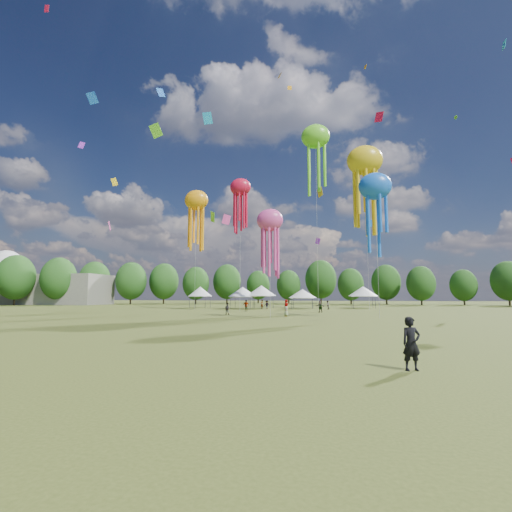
# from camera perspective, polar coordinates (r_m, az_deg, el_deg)

# --- Properties ---
(ground) EXTENTS (300.00, 300.00, 0.00)m
(ground) POSITION_cam_1_polar(r_m,az_deg,el_deg) (18.16, -9.95, -14.08)
(ground) COLOR #384416
(ground) RESTS_ON ground
(observer_main) EXTENTS (0.77, 0.62, 1.82)m
(observer_main) POSITION_cam_1_polar(r_m,az_deg,el_deg) (14.05, 22.89, -12.35)
(observer_main) COLOR black
(observer_main) RESTS_ON ground
(spectator_near) EXTENTS (0.79, 0.63, 1.57)m
(spectator_near) POSITION_cam_1_polar(r_m,az_deg,el_deg) (48.92, -4.50, -8.11)
(spectator_near) COLOR gray
(spectator_near) RESTS_ON ground
(spectators_far) EXTENTS (13.72, 23.56, 1.79)m
(spectators_far) POSITION_cam_1_polar(r_m,az_deg,el_deg) (60.10, 5.05, -7.66)
(spectators_far) COLOR gray
(spectators_far) RESTS_ON ground
(festival_tents) EXTENTS (37.31, 11.78, 4.38)m
(festival_tents) POSITION_cam_1_polar(r_m,az_deg,el_deg) (71.67, 3.47, -5.54)
(festival_tents) COLOR #47474C
(festival_tents) RESTS_ON ground
(show_kites) EXTENTS (35.85, 28.12, 29.16)m
(show_kites) POSITION_cam_1_polar(r_m,az_deg,el_deg) (62.59, 9.10, 10.80)
(show_kites) COLOR red
(show_kites) RESTS_ON ground
(small_kites) EXTENTS (77.25, 65.63, 46.10)m
(small_kites) POSITION_cam_1_polar(r_m,az_deg,el_deg) (62.74, 6.49, 18.36)
(small_kites) COLOR red
(small_kites) RESTS_ON ground
(treeline) EXTENTS (201.57, 95.24, 13.43)m
(treeline) POSITION_cam_1_polar(r_m,az_deg,el_deg) (80.11, 3.36, -3.19)
(treeline) COLOR #38281C
(treeline) RESTS_ON ground
(hangar) EXTENTS (40.00, 12.00, 8.00)m
(hangar) POSITION_cam_1_polar(r_m,az_deg,el_deg) (118.41, -30.85, -4.50)
(hangar) COLOR gray
(hangar) RESTS_ON ground
(radome) EXTENTS (9.00, 9.00, 16.00)m
(radome) POSITION_cam_1_polar(r_m,az_deg,el_deg) (133.93, -34.15, -1.83)
(radome) COLOR white
(radome) RESTS_ON ground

